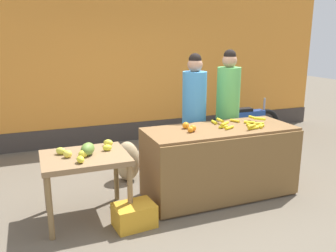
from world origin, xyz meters
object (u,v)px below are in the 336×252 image
object	(u,v)px
vendor_woman_blue_shirt	(194,117)
produce_sack	(128,161)
vendor_woman_green_shirt	(227,113)
produce_crate	(134,215)
parked_motorcycle	(245,123)

from	to	relation	value
vendor_woman_blue_shirt	produce_sack	distance (m)	1.15
vendor_woman_green_shirt	produce_sack	size ratio (longest dim) A/B	3.19
vendor_woman_blue_shirt	vendor_woman_green_shirt	world-z (taller)	vendor_woman_green_shirt
produce_crate	produce_sack	world-z (taller)	produce_sack
vendor_woman_green_shirt	produce_crate	xyz separation A→B (m)	(-1.74, -1.01, -0.81)
vendor_woman_blue_shirt	parked_motorcycle	world-z (taller)	vendor_woman_blue_shirt
vendor_woman_blue_shirt	produce_sack	size ratio (longest dim) A/B	3.12
parked_motorcycle	produce_sack	xyz separation A→B (m)	(-2.60, -0.94, -0.11)
vendor_woman_blue_shirt	produce_crate	size ratio (longest dim) A/B	4.13
vendor_woman_green_shirt	produce_crate	world-z (taller)	vendor_woman_green_shirt
parked_motorcycle	vendor_woman_blue_shirt	bearing A→B (deg)	-144.45
vendor_woman_green_shirt	parked_motorcycle	xyz separation A→B (m)	(1.13, 1.21, -0.54)
vendor_woman_green_shirt	vendor_woman_blue_shirt	bearing A→B (deg)	178.46
vendor_woman_blue_shirt	parked_motorcycle	size ratio (longest dim) A/B	1.14
parked_motorcycle	produce_crate	world-z (taller)	parked_motorcycle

